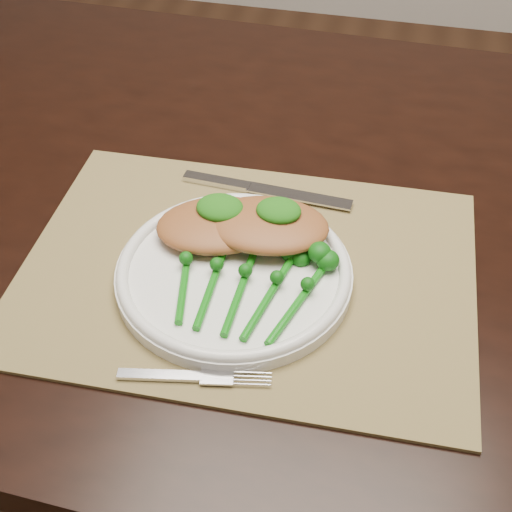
% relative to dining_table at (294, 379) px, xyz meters
% --- Properties ---
extents(floor, '(4.00, 4.00, 0.00)m').
position_rel_dining_table_xyz_m(floor, '(-0.14, 0.12, -0.38)').
color(floor, '#51301B').
rests_on(floor, ground).
extents(dining_table, '(1.62, 0.94, 0.75)m').
position_rel_dining_table_xyz_m(dining_table, '(0.00, 0.00, 0.00)').
color(dining_table, black).
rests_on(dining_table, ground).
extents(placemat, '(0.51, 0.38, 0.00)m').
position_rel_dining_table_xyz_m(placemat, '(-0.04, -0.14, 0.38)').
color(placemat, olive).
rests_on(placemat, dining_table).
extents(dinner_plate, '(0.26, 0.26, 0.02)m').
position_rel_dining_table_xyz_m(dinner_plate, '(-0.05, -0.16, 0.39)').
color(dinner_plate, white).
rests_on(dinner_plate, placemat).
extents(knife, '(0.22, 0.03, 0.01)m').
position_rel_dining_table_xyz_m(knife, '(-0.07, -0.00, 0.38)').
color(knife, silver).
rests_on(knife, placemat).
extents(fork, '(0.15, 0.04, 0.00)m').
position_rel_dining_table_xyz_m(fork, '(-0.05, -0.30, 0.38)').
color(fork, silver).
rests_on(fork, placemat).
extents(chicken_fillet_left, '(0.16, 0.14, 0.03)m').
position_rel_dining_table_xyz_m(chicken_fillet_left, '(-0.08, -0.11, 0.41)').
color(chicken_fillet_left, '#9E5C2D').
rests_on(chicken_fillet_left, dinner_plate).
extents(chicken_fillet_right, '(0.15, 0.11, 0.03)m').
position_rel_dining_table_xyz_m(chicken_fillet_right, '(-0.03, -0.10, 0.41)').
color(chicken_fillet_right, '#9E5C2D').
rests_on(chicken_fillet_right, dinner_plate).
extents(pesto_dollop_left, '(0.05, 0.05, 0.02)m').
position_rel_dining_table_xyz_m(pesto_dollop_left, '(-0.08, -0.10, 0.42)').
color(pesto_dollop_left, '#114E0B').
rests_on(pesto_dollop_left, chicken_fillet_left).
extents(pesto_dollop_right, '(0.05, 0.04, 0.02)m').
position_rel_dining_table_xyz_m(pesto_dollop_right, '(-0.02, -0.09, 0.43)').
color(pesto_dollop_right, '#114E0B').
rests_on(pesto_dollop_right, chicken_fillet_right).
extents(broccolini_bundle, '(0.16, 0.17, 0.04)m').
position_rel_dining_table_xyz_m(broccolini_bundle, '(-0.04, -0.19, 0.40)').
color(broccolini_bundle, '#0E690D').
rests_on(broccolini_bundle, dinner_plate).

